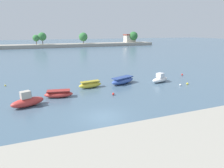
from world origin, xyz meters
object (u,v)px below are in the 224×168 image
object	(u,v)px
mooring_buoy_2	(113,94)
moored_boat_3	(123,80)
moored_boat_2	(90,85)
moored_boat_1	(59,94)
mooring_buoy_3	(5,85)
moored_boat_4	(160,79)
mooring_buoy_1	(180,85)
mooring_buoy_4	(182,75)
mooring_buoy_0	(187,84)
moored_boat_0	(27,101)

from	to	relation	value
mooring_buoy_2	moored_boat_3	bearing A→B (deg)	54.04
moored_boat_2	mooring_buoy_2	world-z (taller)	moored_boat_2
moored_boat_1	mooring_buoy_3	size ratio (longest dim) A/B	16.41
moored_boat_1	moored_boat_4	distance (m)	17.66
mooring_buoy_1	mooring_buoy_2	world-z (taller)	mooring_buoy_2
mooring_buoy_4	moored_boat_3	bearing A→B (deg)	-173.94
moored_boat_4	mooring_buoy_2	bearing A→B (deg)	-178.15
mooring_buoy_0	moored_boat_2	bearing A→B (deg)	165.57
mooring_buoy_1	moored_boat_1	bearing A→B (deg)	175.87
moored_boat_2	mooring_buoy_1	bearing A→B (deg)	-24.62
moored_boat_2	mooring_buoy_4	bearing A→B (deg)	-2.43
moored_boat_0	mooring_buoy_4	world-z (taller)	moored_boat_0
moored_boat_1	moored_boat_2	bearing A→B (deg)	39.37
moored_boat_4	mooring_buoy_0	distance (m)	4.55
mooring_buoy_0	mooring_buoy_3	world-z (taller)	mooring_buoy_0
moored_boat_0	mooring_buoy_1	distance (m)	23.05
moored_boat_0	mooring_buoy_1	world-z (taller)	moored_boat_0
mooring_buoy_2	moored_boat_2	bearing A→B (deg)	113.91
moored_boat_2	mooring_buoy_2	distance (m)	5.16
moored_boat_2	moored_boat_3	xyz separation A→B (m)	(5.78, 0.38, 0.05)
moored_boat_1	mooring_buoy_0	bearing A→B (deg)	7.03
moored_boat_4	mooring_buoy_1	bearing A→B (deg)	-81.26
moored_boat_1	moored_boat_4	size ratio (longest dim) A/B	0.98
mooring_buoy_4	mooring_buoy_2	bearing A→B (deg)	-159.51
moored_boat_1	moored_boat_2	size ratio (longest dim) A/B	1.02
mooring_buoy_1	mooring_buoy_3	bearing A→B (deg)	159.46
moored_boat_0	moored_boat_3	bearing A→B (deg)	-0.15
mooring_buoy_4	moored_boat_2	bearing A→B (deg)	-174.61
moored_boat_3	moored_boat_0	bearing A→B (deg)	177.89
moored_boat_2	mooring_buoy_0	world-z (taller)	moored_boat_2
mooring_buoy_2	mooring_buoy_4	bearing A→B (deg)	20.49
moored_boat_0	mooring_buoy_4	distance (m)	29.40
moored_boat_4	mooring_buoy_0	bearing A→B (deg)	-61.31
moored_boat_0	moored_boat_3	distance (m)	15.65
moored_boat_2	mooring_buoy_4	world-z (taller)	moored_boat_2
mooring_buoy_0	mooring_buoy_4	xyz separation A→B (m)	(3.95, 5.90, 0.00)
moored_boat_4	moored_boat_0	bearing A→B (deg)	172.38
mooring_buoy_0	mooring_buoy_2	xyz separation A→B (m)	(-13.63, -0.66, 0.01)
mooring_buoy_1	mooring_buoy_4	size ratio (longest dim) A/B	0.94
moored_boat_2	mooring_buoy_4	size ratio (longest dim) A/B	11.20
moored_boat_0	moored_boat_1	distance (m)	4.32
moored_boat_4	mooring_buoy_0	xyz separation A→B (m)	(3.31, -3.10, -0.40)
moored_boat_0	mooring_buoy_2	bearing A→B (deg)	-18.85
mooring_buoy_3	moored_boat_4	bearing A→B (deg)	-15.02
moored_boat_4	mooring_buoy_4	world-z (taller)	moored_boat_4
mooring_buoy_0	mooring_buoy_2	distance (m)	13.65
mooring_buoy_1	moored_boat_0	bearing A→B (deg)	-178.32
moored_boat_0	mooring_buoy_3	world-z (taller)	moored_boat_0
moored_boat_1	mooring_buoy_0	size ratio (longest dim) A/B	11.60
mooring_buoy_0	mooring_buoy_1	size ratio (longest dim) A/B	1.05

